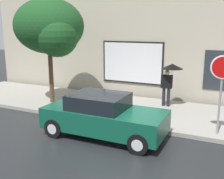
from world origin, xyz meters
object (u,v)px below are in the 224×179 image
fire_hydrant (115,103)px  street_tree (50,28)px  pedestrian_with_umbrella (170,73)px  stop_sign (222,79)px  parked_car (103,116)px

fire_hydrant → street_tree: 4.41m
pedestrian_with_umbrella → stop_sign: bearing=-48.8°
parked_car → pedestrian_with_umbrella: size_ratio=2.13×
pedestrian_with_umbrella → stop_sign: (2.22, -2.54, 0.36)m
parked_car → stop_sign: (3.53, 1.39, 1.30)m
fire_hydrant → street_tree: bearing=177.0°
pedestrian_with_umbrella → stop_sign: size_ratio=0.73×
stop_sign → street_tree: bearing=173.3°
parked_car → street_tree: bearing=148.9°
fire_hydrant → street_tree: size_ratio=0.17×
parked_car → pedestrian_with_umbrella: (1.30, 3.93, 0.94)m
parked_car → fire_hydrant: size_ratio=5.05×
parked_car → stop_sign: stop_sign is taller
parked_car → stop_sign: bearing=21.5°
street_tree → parked_car: bearing=-31.1°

